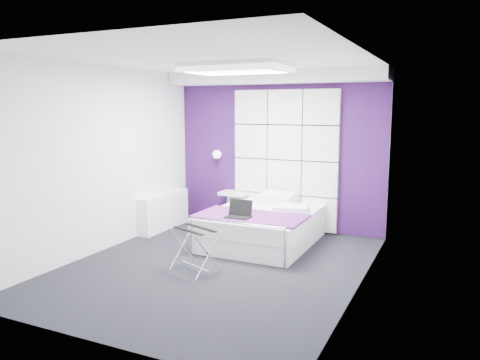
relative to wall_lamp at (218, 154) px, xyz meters
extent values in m
plane|color=black|center=(1.05, -2.06, -1.22)|extent=(4.40, 4.40, 0.00)
plane|color=white|center=(1.05, -2.06, 1.38)|extent=(4.40, 4.40, 0.00)
plane|color=silver|center=(1.05, 0.14, 0.08)|extent=(3.60, 0.00, 3.60)
plane|color=silver|center=(-0.75, -2.06, 0.08)|extent=(0.00, 4.40, 4.40)
plane|color=silver|center=(2.85, -2.06, 0.08)|extent=(0.00, 4.40, 4.40)
cube|color=#331047|center=(1.05, 0.13, 0.08)|extent=(3.58, 0.02, 2.58)
cube|color=white|center=(1.05, -0.11, 1.28)|extent=(3.58, 0.50, 0.20)
sphere|color=white|center=(0.00, 0.00, 0.00)|extent=(0.15, 0.15, 0.15)
cube|color=white|center=(-0.64, -0.76, -0.92)|extent=(0.22, 1.20, 0.60)
cube|color=white|center=(1.19, -0.86, -1.09)|extent=(1.44, 1.79, 0.27)
cube|color=white|center=(1.19, -0.86, -0.84)|extent=(1.48, 1.83, 0.22)
cube|color=#5C195D|center=(1.19, -1.30, -0.71)|extent=(1.54, 0.81, 0.03)
cube|color=white|center=(0.33, -0.04, -0.65)|extent=(0.46, 0.36, 0.05)
cube|color=black|center=(0.89, -2.32, -0.69)|extent=(0.55, 0.40, 0.01)
cube|color=black|center=(1.10, -1.50, -0.69)|extent=(0.34, 0.24, 0.02)
cube|color=black|center=(1.10, -1.38, -0.57)|extent=(0.34, 0.01, 0.23)
camera|label=1|loc=(3.78, -7.17, 0.80)|focal=35.00mm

